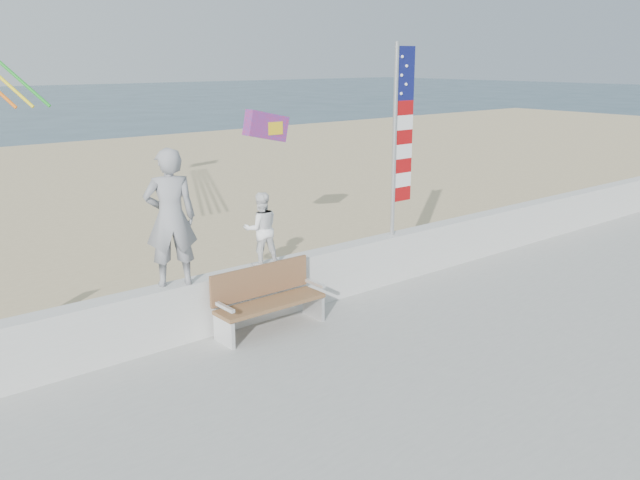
{
  "coord_description": "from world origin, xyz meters",
  "views": [
    {
      "loc": [
        -6.77,
        -6.63,
        4.29
      ],
      "look_at": [
        0.2,
        1.8,
        1.35
      ],
      "focal_mm": 38.0,
      "sensor_mm": 36.0,
      "label": 1
    }
  ],
  "objects_px": {
    "child": "(261,229)",
    "bench": "(267,298)",
    "flag": "(400,132)",
    "adult": "(170,218)"
  },
  "relations": [
    {
      "from": "child",
      "to": "flag",
      "type": "relative_size",
      "value": 0.34
    },
    {
      "from": "adult",
      "to": "flag",
      "type": "relative_size",
      "value": 0.58
    },
    {
      "from": "child",
      "to": "flag",
      "type": "bearing_deg",
      "value": -161.2
    },
    {
      "from": "child",
      "to": "bench",
      "type": "xyz_separation_m",
      "value": [
        -0.23,
        -0.45,
        -0.98
      ]
    },
    {
      "from": "adult",
      "to": "bench",
      "type": "relative_size",
      "value": 1.12
    },
    {
      "from": "child",
      "to": "bench",
      "type": "bearing_deg",
      "value": 82.03
    },
    {
      "from": "bench",
      "to": "flag",
      "type": "distance_m",
      "value": 4.07
    },
    {
      "from": "child",
      "to": "bench",
      "type": "distance_m",
      "value": 1.11
    },
    {
      "from": "bench",
      "to": "child",
      "type": "bearing_deg",
      "value": 63.22
    },
    {
      "from": "child",
      "to": "bench",
      "type": "relative_size",
      "value": 0.66
    }
  ]
}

